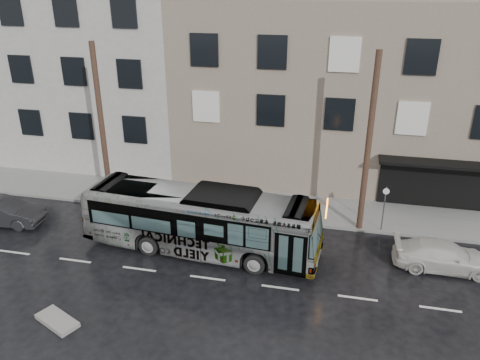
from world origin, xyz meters
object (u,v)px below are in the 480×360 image
object	(u,v)px
utility_pole_rear	(102,127)
bus	(200,221)
dark_sedan	(3,212)
utility_pole_front	(368,146)
sign_post	(384,209)
white_sedan	(444,256)

from	to	relation	value
utility_pole_rear	bus	world-z (taller)	utility_pole_rear
bus	utility_pole_rear	bearing A→B (deg)	65.90
utility_pole_rear	dark_sedan	size ratio (longest dim) A/B	2.10
utility_pole_front	bus	distance (m)	8.82
bus	dark_sedan	world-z (taller)	bus
utility_pole_front	sign_post	distance (m)	3.48
utility_pole_rear	white_sedan	distance (m)	18.28
utility_pole_front	dark_sedan	size ratio (longest dim) A/B	2.10
white_sedan	dark_sedan	xyz separation A→B (m)	(-22.07, -0.64, 0.07)
dark_sedan	white_sedan	bearing A→B (deg)	-92.75
dark_sedan	utility_pole_front	bearing A→B (deg)	-83.99
utility_pole_rear	sign_post	bearing A→B (deg)	0.00
utility_pole_front	sign_post	world-z (taller)	utility_pole_front
sign_post	dark_sedan	distance (m)	19.86
sign_post	white_sedan	size ratio (longest dim) A/B	0.55
dark_sedan	bus	bearing A→B (deg)	-95.44
sign_post	bus	bearing A→B (deg)	-157.23
white_sedan	dark_sedan	world-z (taller)	dark_sedan
utility_pole_rear	utility_pole_front	bearing A→B (deg)	0.00
utility_pole_front	utility_pole_rear	bearing A→B (deg)	180.00
utility_pole_front	utility_pole_rear	xyz separation A→B (m)	(-14.00, 0.00, 0.00)
utility_pole_rear	white_sedan	xyz separation A→B (m)	(17.62, -2.75, -4.01)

